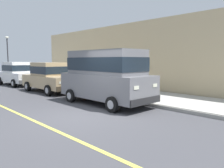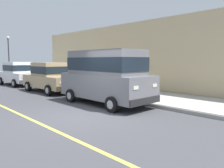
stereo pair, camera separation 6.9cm
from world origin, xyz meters
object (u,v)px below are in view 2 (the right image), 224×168
at_px(car_grey_van, 105,75).
at_px(street_lamp, 9,52).
at_px(car_white_sedan, 18,73).
at_px(fire_hydrant, 80,84).
at_px(car_tan_sedan, 50,77).
at_px(dog_brown, 121,89).

xyz_separation_m(car_grey_van, street_lamp, (1.39, 16.92, 1.51)).
height_order(car_white_sedan, fire_hydrant, car_white_sedan).
bearing_deg(car_white_sedan, street_lamp, 77.32).
relative_size(car_tan_sedan, car_white_sedan, 0.99).
height_order(car_grey_van, dog_brown, car_grey_van).
relative_size(car_grey_van, car_tan_sedan, 1.06).
xyz_separation_m(car_grey_van, car_white_sedan, (0.03, 10.86, -0.41)).
xyz_separation_m(car_grey_van, car_tan_sedan, (0.07, 5.47, -0.41)).
distance_m(car_grey_van, street_lamp, 17.05).
relative_size(car_tan_sedan, fire_hydrant, 6.37).
xyz_separation_m(car_grey_van, dog_brown, (2.09, 0.99, -0.97)).
bearing_deg(car_grey_van, dog_brown, 25.42).
bearing_deg(car_white_sedan, dog_brown, -78.19).
distance_m(dog_brown, street_lamp, 16.14).
distance_m(car_white_sedan, fire_hydrant, 6.85).
bearing_deg(car_grey_van, fire_hydrant, 70.47).
bearing_deg(car_tan_sedan, dog_brown, -65.66).
bearing_deg(car_white_sedan, car_grey_van, -90.13).
height_order(car_grey_van, street_lamp, street_lamp).
height_order(car_grey_van, car_white_sedan, car_grey_van).
bearing_deg(fire_hydrant, dog_brown, -79.36).
distance_m(car_white_sedan, street_lamp, 6.50).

